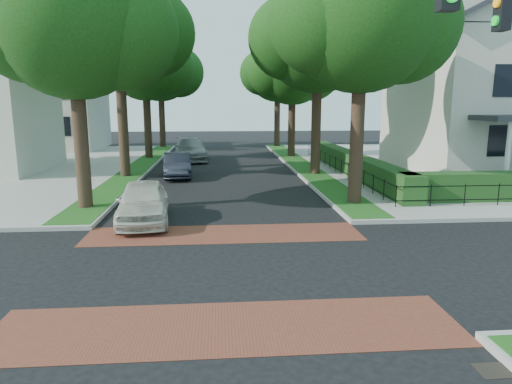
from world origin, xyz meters
TOP-DOWN VIEW (x-y plane):
  - ground at (0.00, 0.00)m, footprint 120.00×120.00m
  - sidewalk_ne at (19.50, 19.00)m, footprint 30.00×30.00m
  - crosswalk_far at (0.00, 3.20)m, footprint 9.00×2.20m
  - crosswalk_near at (0.00, -3.20)m, footprint 9.00×2.20m
  - storm_drain at (4.30, -5.00)m, footprint 0.65×0.45m
  - grass_strip_ne at (5.40, 19.10)m, footprint 1.60×29.80m
  - grass_strip_nw at (-5.40, 19.10)m, footprint 1.60×29.80m
  - tree_right_near at (5.60, 7.24)m, footprint 7.75×6.67m
  - tree_right_mid at (5.61, 15.25)m, footprint 8.25×7.09m
  - tree_right_far at (5.60, 24.22)m, footprint 7.25×6.23m
  - tree_right_back at (5.60, 33.23)m, footprint 7.50×6.45m
  - tree_left_near at (-5.40, 7.23)m, footprint 7.50×6.45m
  - tree_left_mid at (-5.39, 15.24)m, footprint 8.00×6.88m
  - tree_left_far at (-5.40, 24.22)m, footprint 7.00×6.02m
  - tree_left_back at (-5.40, 33.24)m, footprint 7.75×6.66m
  - hedge_main_road at (7.70, 15.00)m, footprint 1.00×18.00m
  - fence_main_road at (6.90, 15.00)m, footprint 0.06×18.00m
  - house_victorian at (17.51, 15.92)m, footprint 13.00×13.05m
  - house_left_far at (-15.49, 31.99)m, footprint 10.00×9.00m
  - parked_car_front at (-2.89, 5.00)m, footprint 2.22×4.57m
  - parked_car_middle at (-2.57, 15.29)m, footprint 1.88×4.39m
  - parked_car_rear at (-2.30, 23.23)m, footprint 2.96×5.96m

SIDE VIEW (x-z plane):
  - ground at x=0.00m, z-range 0.00..0.00m
  - crosswalk_far at x=0.00m, z-range 0.00..0.01m
  - crosswalk_near at x=0.00m, z-range 0.00..0.01m
  - storm_drain at x=4.30m, z-range 0.00..0.01m
  - sidewalk_ne at x=19.50m, z-range 0.00..0.15m
  - grass_strip_ne at x=5.40m, z-range 0.15..0.17m
  - grass_strip_nw at x=-5.40m, z-range 0.15..0.17m
  - fence_main_road at x=6.90m, z-range 0.15..1.05m
  - parked_car_middle at x=-2.57m, z-range 0.00..1.41m
  - hedge_main_road at x=7.70m, z-range 0.15..1.35m
  - parked_car_front at x=-2.89m, z-range 0.00..1.50m
  - parked_car_rear at x=-2.30m, z-range 0.00..1.67m
  - house_left_far at x=-15.49m, z-range -0.03..10.11m
  - house_victorian at x=17.51m, z-range -0.22..12.26m
  - tree_right_far at x=5.60m, z-range 2.04..11.78m
  - tree_left_far at x=-5.40m, z-range 2.19..12.05m
  - tree_right_back at x=5.60m, z-range 2.17..12.37m
  - tree_left_near at x=-5.40m, z-range 2.17..12.37m
  - tree_left_back at x=-5.40m, z-range 2.19..12.63m
  - tree_right_near at x=5.60m, z-range 2.30..12.96m
  - tree_right_mid at x=5.61m, z-range 2.38..13.60m
  - tree_left_mid at x=-5.39m, z-range 2.60..14.08m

